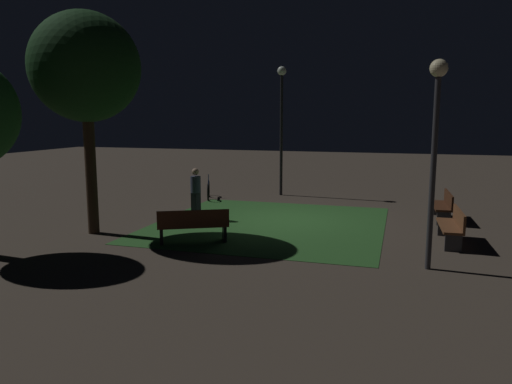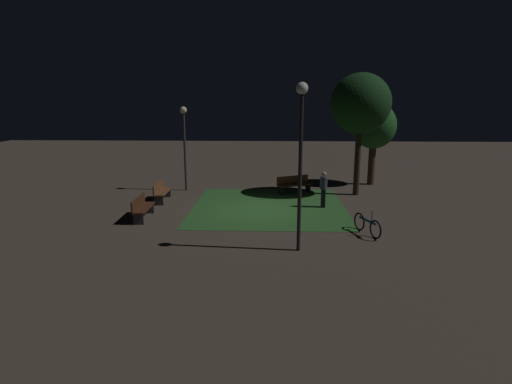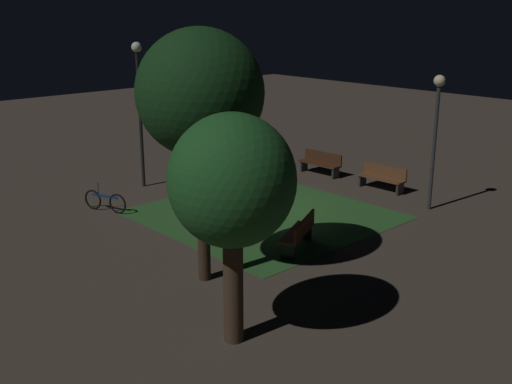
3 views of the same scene
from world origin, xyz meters
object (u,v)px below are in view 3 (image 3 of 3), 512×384
(bicycle, at_px, (105,201))
(lamp_post_plaza_east, at_px, (436,119))
(bench_path_side, at_px, (321,162))
(tree_near_wall, at_px, (232,183))
(bench_by_lamp, at_px, (299,232))
(bench_corner, at_px, (382,177))
(tree_back_right, at_px, (200,95))
(lamp_post_plaza_west, at_px, (139,92))
(pedestrian, at_px, (203,205))

(bicycle, bearing_deg, lamp_post_plaza_east, -131.47)
(bench_path_side, relative_size, tree_near_wall, 0.40)
(bench_by_lamp, distance_m, lamp_post_plaza_east, 6.16)
(bench_corner, height_order, bench_by_lamp, same)
(bench_corner, height_order, lamp_post_plaza_east, lamp_post_plaza_east)
(bicycle, bearing_deg, tree_back_right, 172.20)
(bench_by_lamp, distance_m, bicycle, 6.83)
(bicycle, bearing_deg, bench_by_lamp, -160.83)
(bench_path_side, xyz_separation_m, lamp_post_plaza_west, (3.31, 6.02, 2.97))
(tree_near_wall, xyz_separation_m, bicycle, (8.88, -2.21, -2.88))
(bench_path_side, relative_size, bench_by_lamp, 1.00)
(lamp_post_plaza_east, bearing_deg, pedestrian, 64.29)
(tree_back_right, relative_size, bicycle, 3.78)
(bench_by_lamp, bearing_deg, bench_corner, -73.41)
(tree_back_right, relative_size, lamp_post_plaza_west, 1.15)
(bench_corner, xyz_separation_m, pedestrian, (0.88, 7.45, 0.37))
(bench_by_lamp, height_order, tree_back_right, tree_back_right)
(lamp_post_plaza_east, bearing_deg, bench_path_side, -7.41)
(tree_back_right, distance_m, lamp_post_plaza_west, 8.66)
(lamp_post_plaza_east, xyz_separation_m, bicycle, (6.94, 7.86, -2.62))
(bench_path_side, height_order, pedestrian, pedestrian)
(bench_by_lamp, relative_size, bicycle, 1.16)
(bench_corner, distance_m, tree_back_right, 10.34)
(lamp_post_plaza_west, height_order, lamp_post_plaza_east, lamp_post_plaza_west)
(lamp_post_plaza_east, bearing_deg, tree_near_wall, 100.88)
(lamp_post_plaza_east, bearing_deg, bench_by_lamp, 84.95)
(bench_corner, height_order, bicycle, bicycle)
(bench_corner, xyz_separation_m, tree_back_right, (-1.67, 9.40, 3.97))
(tree_near_wall, bearing_deg, bench_path_side, -56.05)
(bench_by_lamp, xyz_separation_m, lamp_post_plaza_east, (-0.50, -5.62, 2.48))
(tree_back_right, bearing_deg, tree_near_wall, 152.87)
(lamp_post_plaza_west, bearing_deg, bench_corner, -136.02)
(bicycle, bearing_deg, tree_near_wall, 166.03)
(lamp_post_plaza_west, xyz_separation_m, lamp_post_plaza_east, (-8.62, -5.33, -0.49))
(tree_back_right, bearing_deg, lamp_post_plaza_east, -94.64)
(bench_path_side, height_order, tree_back_right, tree_back_right)
(pedestrian, bearing_deg, bench_corner, -96.72)
(lamp_post_plaza_west, bearing_deg, bench_by_lamp, 177.98)
(bench_by_lamp, xyz_separation_m, tree_back_right, (0.21, 3.10, 3.97))
(bench_path_side, bearing_deg, tree_near_wall, 123.95)
(tree_back_right, height_order, pedestrian, tree_back_right)
(tree_near_wall, bearing_deg, bicycle, -13.97)
(bench_by_lamp, distance_m, lamp_post_plaza_west, 8.65)
(tree_back_right, bearing_deg, bench_by_lamp, -93.90)
(bench_corner, height_order, tree_back_right, tree_back_right)
(lamp_post_plaza_east, relative_size, pedestrian, 2.69)
(bench_path_side, distance_m, bicycle, 8.71)
(tree_near_wall, bearing_deg, bench_by_lamp, -61.35)
(bench_corner, height_order, pedestrian, pedestrian)
(bench_corner, xyz_separation_m, bicycle, (4.57, 8.55, -0.14))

